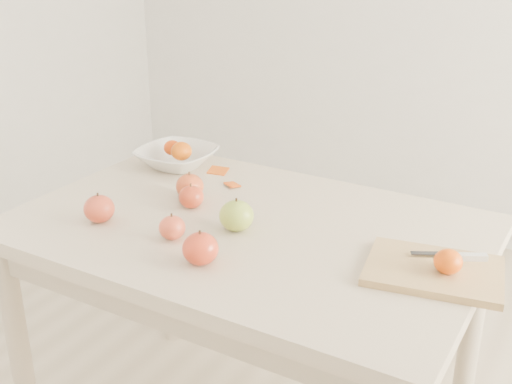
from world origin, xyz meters
The scene contains 15 objects.
table centered at (0.00, 0.00, 0.65)m, with size 1.20×0.80×0.75m.
cutting_board centered at (0.50, -0.02, 0.76)m, with size 0.29×0.22×0.02m, color tan.
board_tangerine centered at (0.53, -0.03, 0.80)m, with size 0.06×0.06×0.05m, color #CB4B07.
fruit_bowl centered at (-0.41, 0.26, 0.78)m, with size 0.24×0.24×0.06m, color white.
bowl_tangerine_near centered at (-0.44, 0.27, 0.81)m, with size 0.05×0.05×0.05m, color #CC4507.
bowl_tangerine_far centered at (-0.38, 0.24, 0.81)m, with size 0.07×0.07×0.06m, color #D14B07.
orange_peel_a centered at (-0.27, 0.27, 0.75)m, with size 0.06×0.04×0.00m, color #CD510E.
orange_peel_b centered at (-0.17, 0.20, 0.75)m, with size 0.04×0.04×0.00m, color #D34E0E.
paring_knife centered at (0.54, 0.05, 0.78)m, with size 0.16×0.08×0.01m.
apple_green centered at (0.00, -0.05, 0.79)m, with size 0.09×0.09×0.08m, color #71A229.
apple_red_a centered at (-0.22, 0.06, 0.79)m, with size 0.08×0.08×0.07m, color maroon.
apple_red_c centered at (0.02, -0.24, 0.79)m, with size 0.08×0.08×0.08m, color maroon.
apple_red_d centered at (-0.34, -0.18, 0.79)m, with size 0.08×0.08×0.07m, color #A41D1B.
apple_red_e centered at (-0.11, -0.17, 0.78)m, with size 0.07×0.07×0.06m, color maroon.
apple_red_b centered at (-0.18, 0.01, 0.78)m, with size 0.07×0.07×0.06m, color maroon.
Camera 1 is at (0.78, -1.29, 1.46)m, focal length 45.00 mm.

